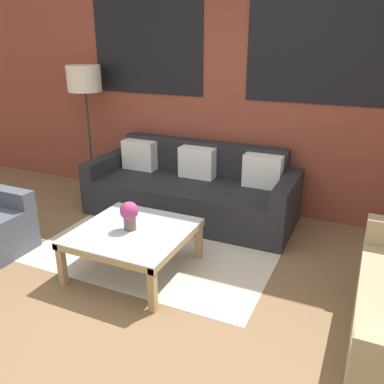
# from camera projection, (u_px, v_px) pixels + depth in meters

# --- Properties ---
(ground_plane) EXTENTS (16.00, 16.00, 0.00)m
(ground_plane) POSITION_uv_depth(u_px,v_px,m) (100.00, 322.00, 2.86)
(ground_plane) COLOR brown
(wall_back_brick) EXTENTS (8.40, 0.09, 2.80)m
(wall_back_brick) POSITION_uv_depth(u_px,v_px,m) (225.00, 83.00, 4.43)
(wall_back_brick) COLOR brown
(wall_back_brick) RESTS_ON ground_plane
(rug) EXTENTS (2.17, 1.77, 0.00)m
(rug) POSITION_uv_depth(u_px,v_px,m) (166.00, 242.00, 3.97)
(rug) COLOR beige
(rug) RESTS_ON ground_plane
(couch_dark) EXTENTS (2.27, 0.88, 0.78)m
(couch_dark) POSITION_uv_depth(u_px,v_px,m) (192.00, 191.00, 4.49)
(couch_dark) COLOR #232328
(couch_dark) RESTS_ON ground_plane
(coffee_table) EXTENTS (0.91, 0.91, 0.39)m
(coffee_table) POSITION_uv_depth(u_px,v_px,m) (133.00, 236.00, 3.38)
(coffee_table) COLOR silver
(coffee_table) RESTS_ON ground_plane
(floor_lamp) EXTENTS (0.40, 0.40, 1.57)m
(floor_lamp) POSITION_uv_depth(u_px,v_px,m) (84.00, 83.00, 4.82)
(floor_lamp) COLOR #2D2D2D
(floor_lamp) RESTS_ON ground_plane
(flower_vase) EXTENTS (0.15, 0.15, 0.24)m
(flower_vase) POSITION_uv_depth(u_px,v_px,m) (129.00, 214.00, 3.31)
(flower_vase) COLOR brown
(flower_vase) RESTS_ON coffee_table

